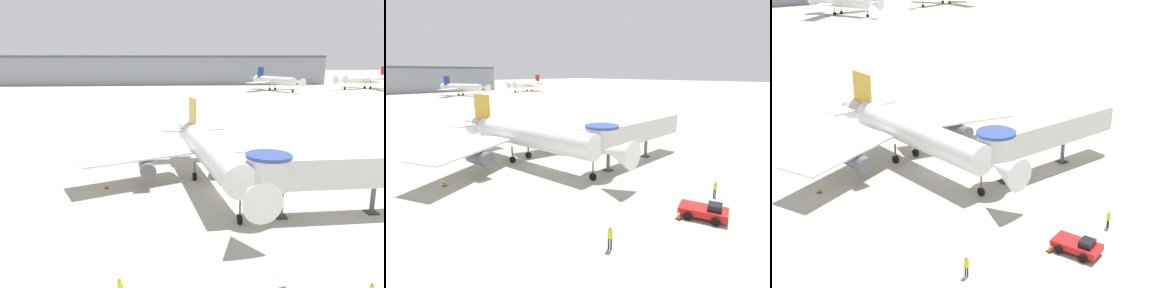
{
  "view_description": "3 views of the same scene",
  "coord_description": "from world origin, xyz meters",
  "views": [
    {
      "loc": [
        -7.55,
        -38.12,
        14.31
      ],
      "look_at": [
        -4.44,
        -0.47,
        5.58
      ],
      "focal_mm": 35.0,
      "sensor_mm": 36.0,
      "label": 1
    },
    {
      "loc": [
        -24.99,
        -30.24,
        12.27
      ],
      "look_at": [
        2.39,
        -2.25,
        2.81
      ],
      "focal_mm": 28.0,
      "sensor_mm": 36.0,
      "label": 2
    },
    {
      "loc": [
        -30.63,
        -46.34,
        24.45
      ],
      "look_at": [
        1.88,
        -1.31,
        2.89
      ],
      "focal_mm": 50.0,
      "sensor_mm": 36.0,
      "label": 3
    }
  ],
  "objects": [
    {
      "name": "traffic_cone_apron_front",
      "position": [
        -2.51,
        -19.56,
        0.38
      ],
      "size": [
        0.48,
        0.48,
        0.8
      ],
      "color": "black",
      "rests_on": "ground_plane"
    },
    {
      "name": "traffic_cone_starboard_wing",
      "position": [
        10.02,
        2.83,
        0.33
      ],
      "size": [
        0.42,
        0.42,
        0.69
      ],
      "color": "black",
      "rests_on": "ground_plane"
    },
    {
      "name": "background_jet_blue_tail",
      "position": [
        43.07,
        125.31,
        4.42
      ],
      "size": [
        28.38,
        28.75,
        10.03
      ],
      "rotation": [
        0.0,
        0.0,
        0.43
      ],
      "color": "white",
      "rests_on": "ground_plane"
    },
    {
      "name": "ground_crew_marshaller",
      "position": [
        -10.15,
        -18.3,
        1.03
      ],
      "size": [
        0.36,
        0.4,
        1.79
      ],
      "rotation": [
        0.0,
        0.0,
        5.31
      ],
      "color": "#1E2338",
      "rests_on": "ground_plane"
    },
    {
      "name": "pushback_tug_red",
      "position": [
        -0.68,
        -20.95,
        0.67
      ],
      "size": [
        3.15,
        4.36,
        1.44
      ],
      "rotation": [
        0.0,
        0.0,
        0.31
      ],
      "color": "red",
      "rests_on": "ground_plane"
    },
    {
      "name": "traffic_cone_port_wing",
      "position": [
        -13.85,
        2.24,
        0.37
      ],
      "size": [
        0.47,
        0.47,
        0.77
      ],
      "color": "black",
      "rests_on": "ground_plane"
    },
    {
      "name": "ground_crew_wing_walker",
      "position": [
        4.47,
        -19.79,
        0.94
      ],
      "size": [
        0.25,
        0.35,
        1.63
      ],
      "rotation": [
        0.0,
        0.0,
        4.49
      ],
      "color": "#1E2338",
      "rests_on": "ground_plane"
    },
    {
      "name": "ground_plane",
      "position": [
        0.0,
        0.0,
        0.0
      ],
      "size": [
        800.0,
        800.0,
        0.0
      ],
      "primitive_type": "plane",
      "color": "#A8A393"
    },
    {
      "name": "background_jet_red_tail",
      "position": [
        87.75,
        131.73,
        4.55
      ],
      "size": [
        31.83,
        29.92,
        10.35
      ],
      "rotation": [
        0.0,
        0.0,
        -1.27
      ],
      "color": "white",
      "rests_on": "ground_plane"
    },
    {
      "name": "main_airplane",
      "position": [
        -2.07,
        2.81,
        3.79
      ],
      "size": [
        30.35,
        29.36,
        8.91
      ],
      "rotation": [
        0.0,
        0.0,
        0.11
      ],
      "color": "white",
      "rests_on": "ground_plane"
    },
    {
      "name": "jet_bridge",
      "position": [
        7.98,
        -6.78,
        4.35
      ],
      "size": [
        19.14,
        4.09,
        6.03
      ],
      "rotation": [
        0.0,
        0.0,
        0.03
      ],
      "color": "silver",
      "rests_on": "ground_plane"
    }
  ]
}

